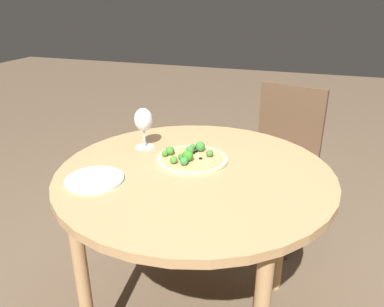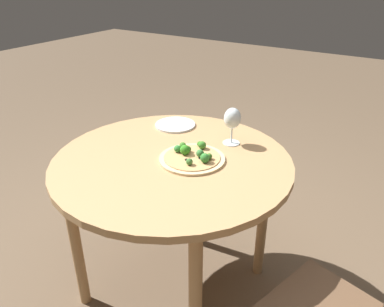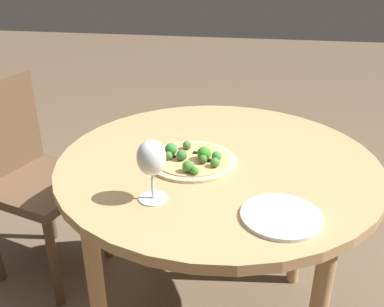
{
  "view_description": "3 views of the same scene",
  "coord_description": "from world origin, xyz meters",
  "px_view_note": "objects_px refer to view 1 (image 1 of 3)",
  "views": [
    {
      "loc": [
        1.19,
        0.39,
        1.34
      ],
      "look_at": [
        -0.08,
        -0.04,
        0.77
      ],
      "focal_mm": 35.0,
      "sensor_mm": 36.0,
      "label": 1
    },
    {
      "loc": [
        -0.83,
        1.14,
        1.49
      ],
      "look_at": [
        -0.08,
        -0.04,
        0.77
      ],
      "focal_mm": 35.0,
      "sensor_mm": 36.0,
      "label": 2
    },
    {
      "loc": [
        0.12,
        -1.22,
        1.35
      ],
      "look_at": [
        -0.08,
        -0.04,
        0.77
      ],
      "focal_mm": 40.0,
      "sensor_mm": 36.0,
      "label": 3
    }
  ],
  "objects_px": {
    "chair": "(279,157)",
    "wine_glass": "(143,121)",
    "pizza": "(191,157)",
    "plate_near": "(95,179)"
  },
  "relations": [
    {
      "from": "chair",
      "to": "plate_near",
      "type": "distance_m",
      "value": 1.18
    },
    {
      "from": "chair",
      "to": "wine_glass",
      "type": "xyz_separation_m",
      "value": [
        0.68,
        -0.51,
        0.37
      ]
    },
    {
      "from": "wine_glass",
      "to": "plate_near",
      "type": "relative_size",
      "value": 0.84
    },
    {
      "from": "pizza",
      "to": "plate_near",
      "type": "distance_m",
      "value": 0.38
    },
    {
      "from": "pizza",
      "to": "plate_near",
      "type": "relative_size",
      "value": 1.37
    },
    {
      "from": "pizza",
      "to": "plate_near",
      "type": "xyz_separation_m",
      "value": [
        0.27,
        -0.26,
        -0.01
      ]
    },
    {
      "from": "pizza",
      "to": "wine_glass",
      "type": "relative_size",
      "value": 1.63
    },
    {
      "from": "pizza",
      "to": "wine_glass",
      "type": "height_order",
      "value": "wine_glass"
    },
    {
      "from": "chair",
      "to": "wine_glass",
      "type": "relative_size",
      "value": 5.06
    },
    {
      "from": "pizza",
      "to": "wine_glass",
      "type": "bearing_deg",
      "value": -106.23
    }
  ]
}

